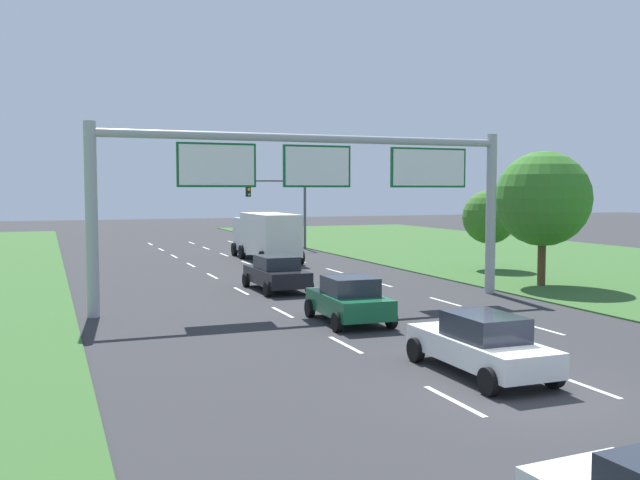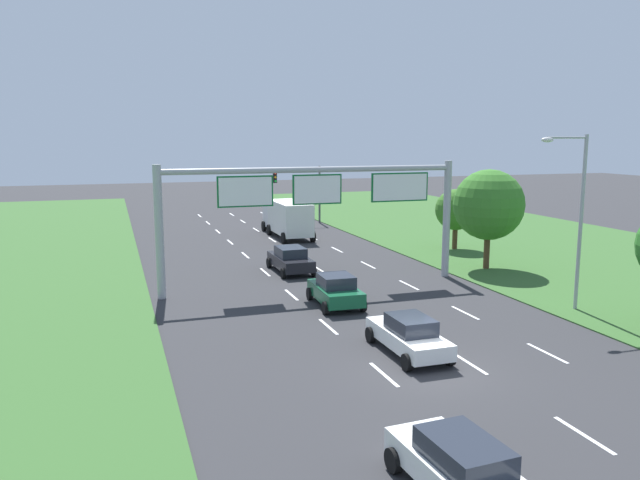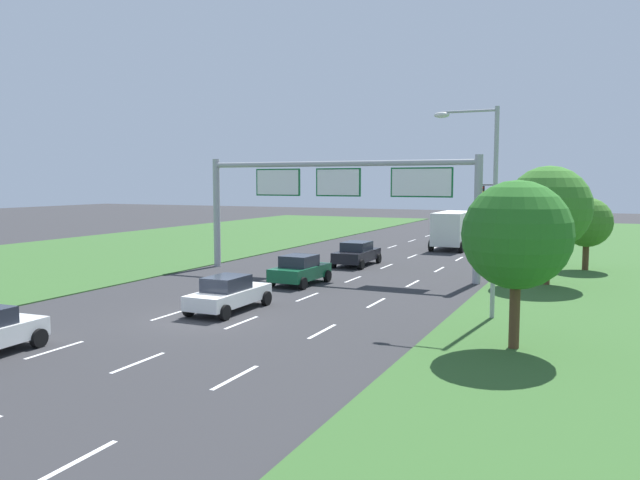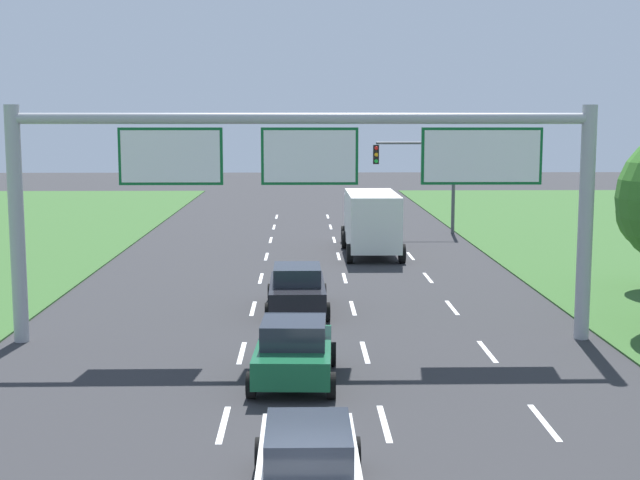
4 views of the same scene
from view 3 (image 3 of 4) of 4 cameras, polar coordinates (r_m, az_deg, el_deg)
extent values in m
plane|color=#2D2D30|center=(25.94, -10.49, -7.07)|extent=(200.00, 200.00, 0.00)
cube|color=#335B28|center=(47.34, -24.53, -1.81)|extent=(24.00, 120.00, 0.06)
cube|color=white|center=(22.69, -23.06, -9.22)|extent=(0.14, 2.40, 0.01)
cube|color=white|center=(26.97, -13.56, -6.65)|extent=(0.14, 2.40, 0.01)
cube|color=white|center=(31.81, -6.87, -4.71)|extent=(0.14, 2.40, 0.01)
cube|color=white|center=(36.99, -2.02, -3.26)|extent=(0.14, 2.40, 0.01)
cube|color=white|center=(42.39, 1.61, -2.15)|extent=(0.14, 2.40, 0.01)
cube|color=white|center=(47.93, 4.41, -1.29)|extent=(0.14, 2.40, 0.01)
cube|color=white|center=(53.57, 6.62, -0.61)|extent=(0.14, 2.40, 0.01)
cube|color=white|center=(59.28, 8.40, -0.06)|extent=(0.14, 2.40, 0.01)
cube|color=white|center=(65.05, 9.87, 0.40)|extent=(0.14, 2.40, 0.01)
cube|color=white|center=(70.85, 11.10, 0.78)|extent=(0.14, 2.40, 0.01)
cube|color=white|center=(20.31, -16.26, -10.70)|extent=(0.14, 2.40, 0.01)
cube|color=white|center=(25.00, -7.18, -7.49)|extent=(0.14, 2.40, 0.01)
cube|color=white|center=(30.16, -1.16, -5.23)|extent=(0.14, 2.40, 0.01)
cube|color=white|center=(35.58, 3.04, -3.61)|extent=(0.14, 2.40, 0.01)
cube|color=white|center=(41.16, 6.11, -2.41)|extent=(0.14, 2.40, 0.01)
cube|color=white|center=(46.85, 8.43, -1.49)|extent=(0.14, 2.40, 0.01)
cube|color=white|center=(52.61, 10.24, -0.77)|extent=(0.14, 2.40, 0.01)
cube|color=white|center=(58.41, 11.70, -0.19)|extent=(0.14, 2.40, 0.01)
cube|color=white|center=(64.25, 12.89, 0.28)|extent=(0.14, 2.40, 0.01)
cube|color=white|center=(70.12, 13.89, 0.67)|extent=(0.14, 2.40, 0.01)
cube|color=white|center=(13.93, -21.74, -18.48)|extent=(0.14, 2.40, 0.01)
cube|color=white|center=(18.29, -7.73, -12.33)|extent=(0.14, 2.40, 0.01)
cube|color=white|center=(23.39, 0.22, -8.35)|extent=(0.14, 2.40, 0.01)
cube|color=white|center=(28.84, 5.15, -5.74)|extent=(0.14, 2.40, 0.01)
cube|color=white|center=(34.47, 8.48, -3.95)|extent=(0.14, 2.40, 0.01)
cube|color=white|center=(40.21, 10.85, -2.66)|extent=(0.14, 2.40, 0.01)
cube|color=white|center=(46.01, 12.62, -1.69)|extent=(0.14, 2.40, 0.01)
cube|color=white|center=(51.86, 13.99, -0.93)|extent=(0.14, 2.40, 0.01)
cube|color=white|center=(57.74, 15.09, -0.33)|extent=(0.14, 2.40, 0.01)
cube|color=white|center=(63.65, 15.98, 0.16)|extent=(0.14, 2.40, 0.01)
cube|color=white|center=(69.57, 16.72, 0.57)|extent=(0.14, 2.40, 0.01)
cube|color=black|center=(41.37, 3.38, -1.43)|extent=(1.92, 4.52, 0.68)
cube|color=#232833|center=(41.27, 3.37, -0.56)|extent=(1.62, 2.10, 0.58)
cylinder|color=black|center=(43.33, 2.98, -1.57)|extent=(0.23, 0.64, 0.64)
cylinder|color=black|center=(42.68, 5.38, -1.69)|extent=(0.23, 0.64, 0.64)
cylinder|color=black|center=(40.19, 1.25, -2.11)|extent=(0.23, 0.64, 0.64)
cylinder|color=black|center=(39.50, 3.81, -2.25)|extent=(0.23, 0.64, 0.64)
cube|color=#145633|center=(33.78, -1.83, -2.96)|extent=(2.01, 4.03, 0.67)
cube|color=#232833|center=(33.60, -1.92, -1.91)|extent=(1.65, 1.87, 0.60)
cylinder|color=black|center=(35.52, -2.07, -3.10)|extent=(0.25, 0.65, 0.64)
cylinder|color=black|center=(34.65, 0.69, -3.31)|extent=(0.25, 0.65, 0.64)
cylinder|color=black|center=(33.08, -4.46, -3.75)|extent=(0.25, 0.65, 0.64)
cylinder|color=black|center=(32.14, -1.55, -4.00)|extent=(0.25, 0.65, 0.64)
cube|color=white|center=(27.20, -8.30, -5.12)|extent=(1.72, 4.47, 0.61)
cube|color=#232833|center=(26.93, -8.55, -3.93)|extent=(1.42, 1.97, 0.60)
cylinder|color=black|center=(29.11, -7.95, -5.03)|extent=(0.22, 0.64, 0.64)
cylinder|color=black|center=(28.22, -4.93, -5.33)|extent=(0.22, 0.64, 0.64)
cylinder|color=black|center=(26.39, -11.90, -6.18)|extent=(0.22, 0.64, 0.64)
cylinder|color=black|center=(25.40, -8.69, -6.57)|extent=(0.22, 0.64, 0.64)
cylinder|color=black|center=(24.42, -27.24, -7.60)|extent=(0.26, 0.65, 0.64)
cylinder|color=black|center=(23.15, -24.31, -8.17)|extent=(0.26, 0.65, 0.64)
cube|color=silver|center=(56.45, 12.99, 1.17)|extent=(2.20, 2.10, 2.20)
cube|color=silver|center=(52.34, 12.08, 1.09)|extent=(2.37, 5.99, 2.61)
cylinder|color=black|center=(57.26, 11.96, 0.14)|extent=(0.28, 0.90, 0.90)
cylinder|color=black|center=(56.82, 14.18, 0.05)|extent=(0.28, 0.90, 0.90)
cylinder|color=black|center=(55.04, 11.36, -0.05)|extent=(0.28, 0.90, 0.90)
cylinder|color=black|center=(54.55, 13.83, -0.15)|extent=(0.28, 0.90, 0.90)
cylinder|color=black|center=(50.41, 10.12, -0.52)|extent=(0.28, 0.90, 0.90)
cylinder|color=black|center=(49.87, 12.81, -0.64)|extent=(0.28, 0.90, 0.90)
cylinder|color=#9EA0A5|center=(41.25, -9.42, 2.45)|extent=(0.44, 0.44, 7.00)
cylinder|color=#9EA0A5|center=(34.79, 14.22, 1.83)|extent=(0.44, 0.44, 7.00)
cylinder|color=#9EA0A5|center=(37.18, 1.40, 6.98)|extent=(16.80, 0.32, 0.32)
cube|color=#0C5B28|center=(38.84, -3.86, 5.29)|extent=(3.03, 0.12, 1.67)
cube|color=white|center=(38.78, -3.91, 5.29)|extent=(2.87, 0.01, 1.51)
cube|color=#0C5B28|center=(37.09, 1.68, 5.30)|extent=(2.84, 0.12, 1.67)
cube|color=white|center=(37.03, 1.64, 5.30)|extent=(2.68, 0.01, 1.51)
cube|color=#0C5B28|center=(35.43, 9.26, 5.23)|extent=(3.55, 0.12, 1.67)
cube|color=white|center=(35.37, 9.23, 5.23)|extent=(3.39, 0.01, 1.51)
cylinder|color=#47494F|center=(59.61, 18.87, 2.44)|extent=(0.20, 0.20, 5.60)
cylinder|color=#47494F|center=(59.82, 16.79, 4.85)|extent=(4.50, 0.14, 0.14)
cube|color=black|center=(60.17, 14.65, 4.29)|extent=(0.32, 0.36, 1.10)
sphere|color=red|center=(59.97, 14.62, 4.64)|extent=(0.22, 0.22, 0.22)
sphere|color=orange|center=(59.97, 14.61, 4.29)|extent=(0.22, 0.22, 0.22)
sphere|color=green|center=(59.98, 14.60, 3.93)|extent=(0.22, 0.22, 0.22)
cylinder|color=#9EA0A5|center=(25.80, 15.67, 2.28)|extent=(0.18, 0.18, 8.50)
cylinder|color=#9EA0A5|center=(26.11, 13.47, 11.38)|extent=(2.20, 0.10, 0.10)
ellipsoid|color=silver|center=(26.33, 11.07, 11.16)|extent=(0.64, 0.32, 0.24)
cylinder|color=#513823|center=(21.64, 17.36, -6.36)|extent=(0.34, 0.34, 2.49)
sphere|color=#276921|center=(21.27, 17.56, 0.47)|extent=(3.57, 3.57, 3.57)
cylinder|color=#513823|center=(35.47, 20.02, -1.94)|extent=(0.38, 0.38, 2.48)
sphere|color=#347225|center=(35.24, 20.17, 2.77)|extent=(4.47, 4.47, 4.47)
cylinder|color=#513823|center=(42.22, 23.12, -1.33)|extent=(0.38, 0.38, 1.88)
sphere|color=#376D23|center=(42.04, 23.22, 1.50)|extent=(3.06, 3.06, 3.06)
camera|label=1|loc=(25.69, -48.20, 1.40)|focal=40.00mm
camera|label=2|loc=(25.44, -62.99, 8.83)|focal=35.00mm
camera|label=4|loc=(16.75, -36.90, 7.72)|focal=50.00mm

